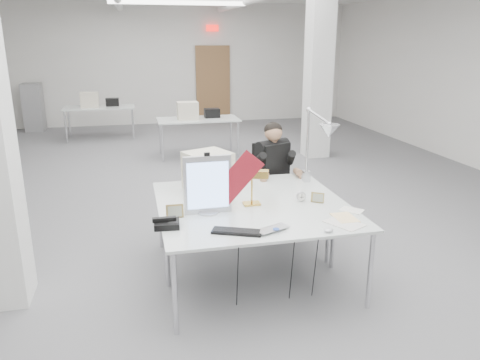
# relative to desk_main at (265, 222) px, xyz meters

# --- Properties ---
(room_shell) EXTENTS (10.04, 14.04, 3.24)m
(room_shell) POSITION_rel_desk_main_xyz_m (0.04, 2.63, 0.95)
(room_shell) COLOR #5D5D60
(room_shell) RESTS_ON ground
(desk_main) EXTENTS (1.80, 0.90, 0.02)m
(desk_main) POSITION_rel_desk_main_xyz_m (0.00, 0.00, 0.00)
(desk_main) COLOR silver
(desk_main) RESTS_ON room_shell
(desk_second) EXTENTS (1.80, 0.90, 0.02)m
(desk_second) POSITION_rel_desk_main_xyz_m (0.00, 0.90, 0.00)
(desk_second) COLOR silver
(desk_second) RESTS_ON room_shell
(bg_desk_a) EXTENTS (1.60, 0.80, 0.02)m
(bg_desk_a) POSITION_rel_desk_main_xyz_m (0.20, 5.50, 0.00)
(bg_desk_a) COLOR silver
(bg_desk_a) RESTS_ON room_shell
(bg_desk_b) EXTENTS (1.60, 0.80, 0.02)m
(bg_desk_b) POSITION_rel_desk_main_xyz_m (-1.80, 7.70, 0.00)
(bg_desk_b) COLOR silver
(bg_desk_b) RESTS_ON room_shell
(filing_cabinet) EXTENTS (0.45, 0.55, 1.20)m
(filing_cabinet) POSITION_rel_desk_main_xyz_m (-3.50, 9.15, -0.14)
(filing_cabinet) COLOR gray
(filing_cabinet) RESTS_ON room_shell
(office_chair) EXTENTS (0.68, 0.68, 1.05)m
(office_chair) POSITION_rel_desk_main_xyz_m (0.54, 1.58, -0.22)
(office_chair) COLOR black
(office_chair) RESTS_ON room_shell
(seated_person) EXTENTS (0.61, 0.66, 0.81)m
(seated_person) POSITION_rel_desk_main_xyz_m (0.54, 1.53, 0.16)
(seated_person) COLOR black
(seated_person) RESTS_ON office_chair
(monitor) EXTENTS (0.43, 0.05, 0.53)m
(monitor) POSITION_rel_desk_main_xyz_m (-0.45, 0.30, 0.28)
(monitor) COLOR #AAA9AE
(monitor) RESTS_ON desk_main
(pennant) EXTENTS (0.48, 0.11, 0.53)m
(pennant) POSITION_rel_desk_main_xyz_m (-0.19, 0.27, 0.33)
(pennant) COLOR maroon
(pennant) RESTS_ON monitor
(keyboard) EXTENTS (0.43, 0.29, 0.02)m
(keyboard) POSITION_rel_desk_main_xyz_m (-0.30, -0.21, 0.02)
(keyboard) COLOR black
(keyboard) RESTS_ON desk_main
(laptop) EXTENTS (0.35, 0.29, 0.02)m
(laptop) POSITION_rel_desk_main_xyz_m (0.02, -0.28, 0.02)
(laptop) COLOR #A3A2A6
(laptop) RESTS_ON desk_main
(mouse) EXTENTS (0.08, 0.05, 0.03)m
(mouse) POSITION_rel_desk_main_xyz_m (0.43, -0.38, 0.03)
(mouse) COLOR silver
(mouse) RESTS_ON desk_main
(bankers_lamp) EXTENTS (0.34, 0.21, 0.36)m
(bankers_lamp) POSITION_rel_desk_main_xyz_m (-0.01, 0.42, 0.19)
(bankers_lamp) COLOR #BC923A
(bankers_lamp) RESTS_ON desk_main
(desk_phone) EXTENTS (0.22, 0.21, 0.05)m
(desk_phone) POSITION_rel_desk_main_xyz_m (-0.85, 0.04, 0.04)
(desk_phone) COLOR black
(desk_phone) RESTS_ON desk_main
(picture_frame_left) EXTENTS (0.16, 0.04, 0.12)m
(picture_frame_left) POSITION_rel_desk_main_xyz_m (-0.76, 0.24, 0.07)
(picture_frame_left) COLOR olive
(picture_frame_left) RESTS_ON desk_main
(picture_frame_right) EXTENTS (0.12, 0.09, 0.10)m
(picture_frame_right) POSITION_rel_desk_main_xyz_m (0.62, 0.33, 0.06)
(picture_frame_right) COLOR olive
(picture_frame_right) RESTS_ON desk_main
(desk_clock) EXTENTS (0.10, 0.04, 0.09)m
(desk_clock) POSITION_rel_desk_main_xyz_m (0.48, 0.40, 0.06)
(desk_clock) COLOR #A8A8AD
(desk_clock) RESTS_ON desk_main
(paper_stack_a) EXTENTS (0.34, 0.38, 0.01)m
(paper_stack_a) POSITION_rel_desk_main_xyz_m (0.64, -0.23, 0.02)
(paper_stack_a) COLOR silver
(paper_stack_a) RESTS_ON desk_main
(paper_stack_b) EXTENTS (0.18, 0.25, 0.01)m
(paper_stack_b) POSITION_rel_desk_main_xyz_m (0.70, -0.11, 0.02)
(paper_stack_b) COLOR #F5D192
(paper_stack_b) RESTS_ON desk_main
(paper_stack_c) EXTENTS (0.24, 0.25, 0.01)m
(paper_stack_c) POSITION_rel_desk_main_xyz_m (0.85, 0.05, 0.02)
(paper_stack_c) COLOR silver
(paper_stack_c) RESTS_ON desk_main
(beige_monitor) EXTENTS (0.54, 0.53, 0.40)m
(beige_monitor) POSITION_rel_desk_main_xyz_m (-0.34, 0.99, 0.21)
(beige_monitor) COLOR beige
(beige_monitor) RESTS_ON desk_second
(architect_lamp) EXTENTS (0.48, 0.69, 0.84)m
(architect_lamp) POSITION_rel_desk_main_xyz_m (0.77, 0.78, 0.43)
(architect_lamp) COLOR #B7B7BC
(architect_lamp) RESTS_ON desk_second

